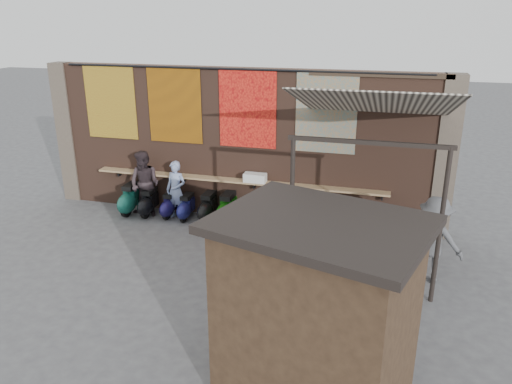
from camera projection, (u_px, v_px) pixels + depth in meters
The scene contains 33 objects.
ground at pixel (206, 257), 11.49m from camera, with size 70.00×70.00×0.00m, color #474749.
brick_wall at pixel (239, 144), 13.26m from camera, with size 10.00×0.40×4.00m, color brown.
pier_left at pixel (69, 133), 14.55m from camera, with size 0.50×0.50×4.00m, color #4C4238.
pier_right at pixel (446, 159), 11.97m from camera, with size 0.50×0.50×4.00m, color #4C4238.
eating_counter at pixel (235, 181), 13.23m from camera, with size 8.00×0.32×0.05m, color #9E7A51.
shelf_box at pixel (255, 178), 13.02m from camera, with size 0.58×0.28×0.23m, color white.
tapestry_redgold at pixel (111, 102), 13.62m from camera, with size 1.50×0.02×2.00m, color maroon.
tapestry_sun at pixel (175, 105), 13.15m from camera, with size 1.50×0.02×2.00m, color orange.
tapestry_orange at pixel (247, 109), 12.65m from camera, with size 1.50×0.02×2.00m, color red.
tapestry_multi at pixel (326, 113), 12.15m from camera, with size 1.50×0.02×2.00m, color teal.
hang_rail at pixel (236, 69), 12.38m from camera, with size 0.06×0.06×9.50m, color black.
scooter_stool_0 at pixel (131, 199), 13.87m from camera, with size 0.39×0.88×0.83m, color #196455, non-canonical shape.
scooter_stool_1 at pixel (149, 202), 13.75m from camera, with size 0.35×0.78×0.74m, color black, non-canonical shape.
scooter_stool_2 at pixel (170, 205), 13.65m from camera, with size 0.32×0.71×0.67m, color #191349, non-canonical shape.
scooter_stool_3 at pixel (186, 207), 13.50m from camera, with size 0.32×0.71×0.67m, color navy, non-canonical shape.
scooter_stool_4 at pixel (208, 207), 13.37m from camera, with size 0.36×0.81×0.77m, color black, non-canonical shape.
scooter_stool_5 at pixel (227, 209), 13.16m from camera, with size 0.39×0.87×0.83m, color #115A0C, non-canonical shape.
scooter_stool_6 at pixel (251, 213), 13.10m from camera, with size 0.32×0.72×0.68m, color navy, non-canonical shape.
scooter_stool_7 at pixel (273, 213), 12.94m from camera, with size 0.37×0.82×0.78m, color maroon, non-canonical shape.
diner_left at pixel (176, 190), 13.42m from camera, with size 0.58×0.38×1.60m, color #889AC6.
diner_right at pixel (145, 184), 13.55m from camera, with size 0.89×0.69×1.83m, color #31262A.
shopper_navy at pixel (308, 247), 10.29m from camera, with size 0.88×0.36×1.49m, color #151F2F.
shopper_grey at pixel (433, 240), 10.18m from camera, with size 1.20×0.69×1.85m, color #4F5054.
shopper_tan at pixel (325, 230), 11.01m from camera, with size 0.75×0.49×1.54m, color #9F7265.
market_stall at pixel (317, 315), 6.97m from camera, with size 2.43×1.82×2.63m, color black.
stall_roof at pixel (321, 224), 6.51m from camera, with size 2.72×2.10×0.12m, color black.
stall_sign at pixel (345, 251), 7.52m from camera, with size 1.20×0.04×0.50m, color gold.
stall_shelf at pixel (342, 305), 7.84m from camera, with size 2.02×0.10×0.06m, color #473321.
awning_canvas at pixel (375, 103), 10.23m from camera, with size 3.20×3.40×0.03m, color beige.
awning_ledger at pixel (380, 75), 11.54m from camera, with size 3.30×0.08×0.12m, color #33261C.
awning_header at pixel (369, 143), 9.03m from camera, with size 3.00×0.08×0.08m, color black.
awning_post_left at pixel (291, 213), 9.90m from camera, with size 0.09×0.09×3.10m, color black.
awning_post_right at pixel (440, 228), 9.20m from camera, with size 0.09×0.09×3.10m, color black.
Camera 1 is at (3.84, -9.63, 5.29)m, focal length 35.00 mm.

